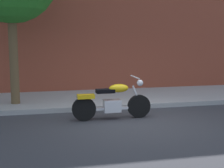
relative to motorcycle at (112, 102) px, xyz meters
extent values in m
plane|color=#38383D|center=(0.52, -0.48, -0.46)|extent=(60.00, 60.00, 0.00)
cube|color=#A7A7A7|center=(0.52, 2.47, -0.39)|extent=(24.39, 2.95, 0.14)
cylinder|color=black|center=(0.74, 0.00, -0.15)|extent=(0.62, 0.11, 0.61)
cylinder|color=black|center=(-0.74, -0.01, -0.15)|extent=(0.62, 0.11, 0.61)
cube|color=silver|center=(0.00, -0.01, -0.10)|extent=(0.44, 0.28, 0.32)
cube|color=silver|center=(0.00, -0.01, -0.17)|extent=(1.33, 0.09, 0.06)
ellipsoid|color=yellow|center=(0.18, 0.00, 0.35)|extent=(0.52, 0.27, 0.22)
cube|color=black|center=(-0.18, -0.01, 0.29)|extent=(0.48, 0.24, 0.10)
cube|color=yellow|center=(-0.69, -0.01, 0.17)|extent=(0.44, 0.24, 0.10)
cylinder|color=silver|center=(0.68, 0.00, 0.13)|extent=(0.27, 0.05, 0.58)
cylinder|color=silver|center=(0.62, 0.00, 0.63)|extent=(0.04, 0.70, 0.04)
sphere|color=silver|center=(0.76, 0.00, 0.47)|extent=(0.17, 0.17, 0.17)
cylinder|color=silver|center=(-0.25, 0.15, -0.20)|extent=(0.80, 0.10, 0.09)
cylinder|color=brown|center=(-2.55, 1.94, 1.11)|extent=(0.26, 0.26, 3.13)
camera|label=1|loc=(-1.84, -8.15, 1.71)|focal=52.47mm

